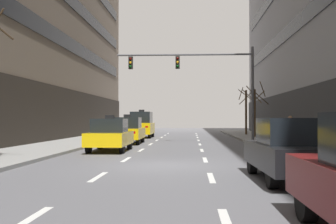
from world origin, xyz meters
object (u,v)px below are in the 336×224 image
object	(u,v)px
taxi_driving_2	(110,135)
street_tree_2	(255,110)
taxi_driving_0	(142,125)
taxi_driving_1	(128,131)
car_parked_1	(292,150)
pedestrian_1	(290,130)
traffic_signal_0	(204,74)
pedestrian_0	(336,135)
street_tree_1	(246,110)

from	to	relation	value
taxi_driving_2	street_tree_2	size ratio (longest dim) A/B	0.96
taxi_driving_0	taxi_driving_1	world-z (taller)	taxi_driving_0
car_parked_1	taxi_driving_0	bearing A→B (deg)	105.59
pedestrian_1	traffic_signal_0	bearing A→B (deg)	118.38
traffic_signal_0	street_tree_2	distance (m)	8.53
taxi_driving_1	pedestrian_0	xyz separation A→B (m)	(9.31, -11.95, 0.18)
taxi_driving_1	pedestrian_0	distance (m)	15.15
taxi_driving_2	street_tree_2	xyz separation A→B (m)	(9.28, 14.24, 1.52)
taxi_driving_1	car_parked_1	distance (m)	17.46
street_tree_2	pedestrian_0	size ratio (longest dim) A/B	2.91
street_tree_1	street_tree_2	distance (m)	5.24
taxi_driving_1	traffic_signal_0	distance (m)	6.34
traffic_signal_0	pedestrian_0	bearing A→B (deg)	-71.37
car_parked_1	traffic_signal_0	world-z (taller)	traffic_signal_0
street_tree_1	street_tree_2	world-z (taller)	street_tree_1
taxi_driving_1	street_tree_2	distance (m)	12.24
street_tree_2	taxi_driving_0	bearing A→B (deg)	174.13
car_parked_1	street_tree_2	distance (m)	23.96
taxi_driving_0	street_tree_1	size ratio (longest dim) A/B	1.01
car_parked_1	street_tree_2	bearing A→B (deg)	83.71
taxi_driving_1	car_parked_1	world-z (taller)	taxi_driving_1
taxi_driving_1	pedestrian_0	world-z (taller)	taxi_driving_1
street_tree_1	pedestrian_0	bearing A→B (deg)	-90.13
taxi_driving_1	street_tree_1	bearing A→B (deg)	54.04
traffic_signal_0	street_tree_2	size ratio (longest dim) A/B	2.02
traffic_signal_0	street_tree_2	bearing A→B (deg)	57.78
taxi_driving_2	pedestrian_0	world-z (taller)	taxi_driving_2
taxi_driving_0	traffic_signal_0	xyz separation A→B (m)	(5.15, -7.92, 3.53)
traffic_signal_0	taxi_driving_2	bearing A→B (deg)	-123.90
taxi_driving_0	car_parked_1	size ratio (longest dim) A/B	1.05
traffic_signal_0	street_tree_1	bearing A→B (deg)	70.41
car_parked_1	street_tree_2	world-z (taller)	street_tree_2
taxi_driving_1	taxi_driving_0	bearing A→B (deg)	90.75
pedestrian_1	taxi_driving_1	bearing A→B (deg)	143.85
taxi_driving_0	pedestrian_1	size ratio (longest dim) A/B	2.82
taxi_driving_0	car_parked_1	xyz separation A→B (m)	(6.90, -24.75, -0.30)
traffic_signal_0	street_tree_1	size ratio (longest dim) A/B	2.00
taxi_driving_0	pedestrian_0	distance (m)	22.66
taxi_driving_0	pedestrian_1	world-z (taller)	taxi_driving_0
taxi_driving_2	pedestrian_1	size ratio (longest dim) A/B	2.67
taxi_driving_0	car_parked_1	world-z (taller)	taxi_driving_0
car_parked_1	pedestrian_1	size ratio (longest dim) A/B	2.70
car_parked_1	taxi_driving_1	bearing A→B (deg)	112.89
taxi_driving_2	car_parked_1	world-z (taller)	taxi_driving_2
car_parked_1	street_tree_1	distance (m)	29.17
taxi_driving_1	pedestrian_1	world-z (taller)	taxi_driving_1
taxi_driving_2	street_tree_1	size ratio (longest dim) A/B	0.96
street_tree_1	pedestrian_1	world-z (taller)	street_tree_1
taxi_driving_1	street_tree_2	world-z (taller)	street_tree_2
street_tree_1	taxi_driving_0	bearing A→B (deg)	-155.83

